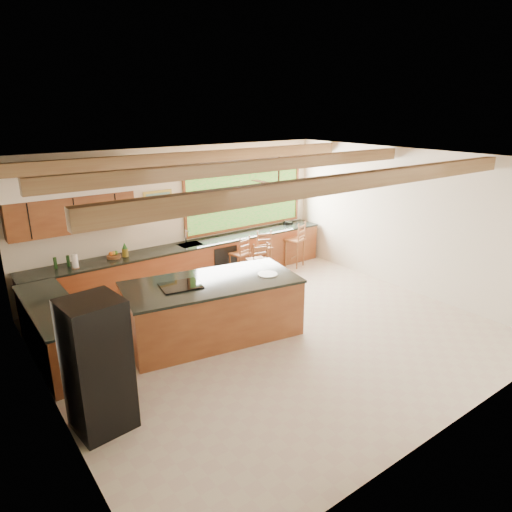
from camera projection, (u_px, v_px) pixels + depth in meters
ground at (272, 332)px, 8.05m from camera, size 7.20×7.20×0.00m
room_shell at (242, 204)px, 7.76m from camera, size 7.27×6.54×3.02m
counter_run at (165, 277)px, 9.37m from camera, size 7.12×3.10×1.22m
island at (213, 309)px, 7.79m from camera, size 3.10×1.85×1.03m
refrigerator at (97, 366)px, 5.44m from camera, size 0.73×0.71×1.70m
bar_stool_a at (259, 262)px, 9.73m from camera, size 0.46×0.46×1.09m
bar_stool_b at (264, 248)px, 10.58m from camera, size 0.52×0.52×1.13m
bar_stool_c at (241, 255)px, 10.23m from camera, size 0.46×0.46×1.07m
bar_stool_d at (297, 240)px, 11.15m from camera, size 0.52×0.52×1.14m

